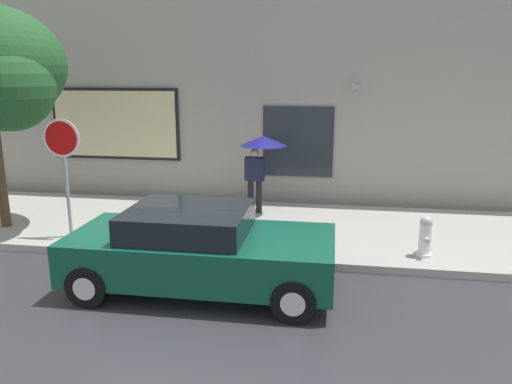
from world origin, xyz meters
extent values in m
plane|color=#333338|center=(0.00, 0.00, 0.00)|extent=(60.00, 60.00, 0.00)
cube|color=#A3A099|center=(0.00, 3.00, 0.07)|extent=(20.00, 4.00, 0.15)
cube|color=#9E998E|center=(0.00, 5.50, 3.50)|extent=(20.00, 0.40, 7.00)
cube|color=black|center=(-3.21, 5.27, 2.08)|extent=(3.56, 0.06, 1.91)
cube|color=beige|center=(-3.21, 5.24, 2.08)|extent=(3.40, 0.03, 1.75)
cube|color=#262B33|center=(1.72, 5.28, 1.70)|extent=(1.80, 0.04, 1.80)
cone|color=#99999E|center=(3.12, 5.15, 3.10)|extent=(0.22, 0.24, 0.24)
cube|color=#0F4C38|center=(0.62, -0.04, 0.60)|extent=(4.19, 1.85, 0.68)
cube|color=black|center=(0.41, -0.04, 1.14)|extent=(1.88, 1.63, 0.41)
cylinder|color=black|center=(2.16, 0.81, 0.32)|extent=(0.64, 0.22, 0.64)
cylinder|color=silver|center=(2.16, 0.81, 0.32)|extent=(0.35, 0.24, 0.35)
cylinder|color=black|center=(2.16, -0.89, 0.32)|extent=(0.64, 0.22, 0.64)
cylinder|color=silver|center=(2.16, -0.89, 0.32)|extent=(0.35, 0.24, 0.35)
cylinder|color=black|center=(-0.93, 0.81, 0.32)|extent=(0.64, 0.22, 0.64)
cylinder|color=silver|center=(-0.93, 0.81, 0.32)|extent=(0.35, 0.24, 0.35)
cylinder|color=black|center=(-0.93, -0.89, 0.32)|extent=(0.64, 0.22, 0.64)
cylinder|color=silver|center=(-0.93, -0.89, 0.32)|extent=(0.35, 0.24, 0.35)
cylinder|color=white|center=(4.34, 1.65, 0.47)|extent=(0.22, 0.22, 0.65)
sphere|color=#BBBBB7|center=(4.34, 1.65, 0.80)|extent=(0.23, 0.23, 0.23)
cylinder|color=#BBBBB7|center=(4.34, 1.49, 0.51)|extent=(0.09, 0.12, 0.09)
cylinder|color=#BBBBB7|center=(4.34, 1.81, 0.51)|extent=(0.09, 0.12, 0.09)
cylinder|color=white|center=(4.34, 1.65, 0.18)|extent=(0.30, 0.30, 0.06)
cylinder|color=black|center=(0.71, 4.00, 0.54)|extent=(0.14, 0.14, 0.78)
cylinder|color=black|center=(0.91, 4.00, 0.54)|extent=(0.14, 0.14, 0.78)
cube|color=#191E38|center=(0.81, 4.00, 1.21)|extent=(0.46, 0.22, 0.56)
sphere|color=tan|center=(0.81, 4.00, 1.60)|extent=(0.21, 0.21, 0.21)
cylinder|color=#4C4C51|center=(1.02, 4.00, 1.46)|extent=(0.02, 0.02, 0.90)
cone|color=navy|center=(1.02, 4.00, 1.88)|extent=(1.09, 1.09, 0.22)
cylinder|color=#4C3823|center=(-4.40, 2.07, 1.42)|extent=(0.20, 0.20, 2.54)
sphere|color=#235628|center=(-3.67, 1.66, 3.17)|extent=(1.78, 1.78, 1.78)
cylinder|color=gray|center=(-2.62, 1.64, 1.34)|extent=(0.07, 0.07, 2.38)
cylinder|color=white|center=(-2.62, 1.60, 2.18)|extent=(0.76, 0.02, 0.76)
cylinder|color=red|center=(-2.62, 1.58, 2.18)|extent=(0.66, 0.02, 0.66)
camera|label=1|loc=(2.64, -7.16, 3.43)|focal=34.23mm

